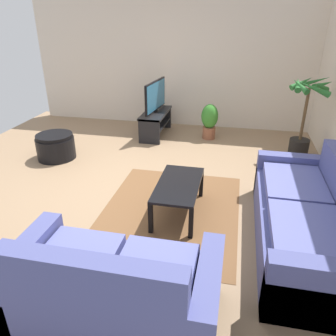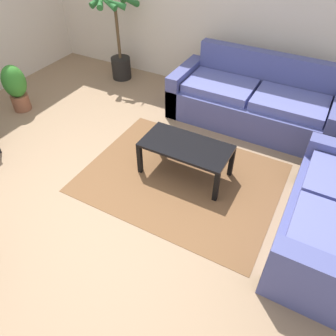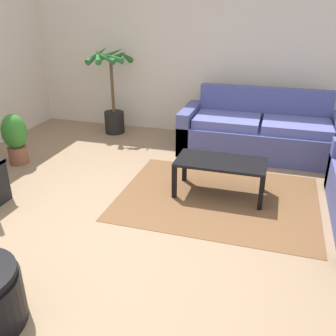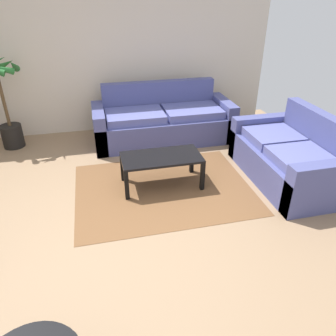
% 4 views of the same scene
% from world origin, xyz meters
% --- Properties ---
extents(ground_plane, '(6.60, 6.60, 0.00)m').
position_xyz_m(ground_plane, '(0.00, 0.00, 0.00)').
color(ground_plane, '#937556').
extents(wall_back, '(6.00, 0.06, 2.70)m').
position_xyz_m(wall_back, '(0.00, 3.00, 1.35)').
color(wall_back, beige).
rests_on(wall_back, ground).
extents(couch_main, '(2.26, 0.90, 0.90)m').
position_xyz_m(couch_main, '(0.96, 2.28, 0.30)').
color(couch_main, '#4C518C').
rests_on(couch_main, ground).
extents(couch_loveseat, '(0.90, 1.67, 0.90)m').
position_xyz_m(couch_loveseat, '(2.28, 0.63, 0.30)').
color(couch_loveseat, '#4C518C').
rests_on(couch_loveseat, ground).
extents(coffee_table, '(1.00, 0.51, 0.42)m').
position_xyz_m(coffee_table, '(0.62, 0.86, 0.36)').
color(coffee_table, black).
rests_on(coffee_table, ground).
extents(area_rug, '(2.20, 1.70, 0.01)m').
position_xyz_m(area_rug, '(0.62, 0.76, 0.00)').
color(area_rug, brown).
rests_on(area_rug, ground).
extents(potted_palm, '(0.69, 0.64, 1.41)m').
position_xyz_m(potted_palm, '(-1.46, 2.55, 0.66)').
color(potted_palm, black).
rests_on(potted_palm, ground).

